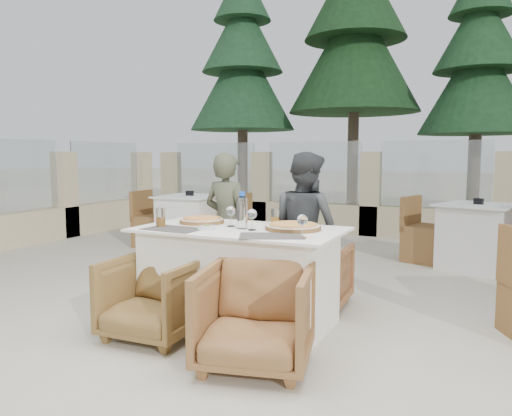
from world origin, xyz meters
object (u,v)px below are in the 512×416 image
at_px(beer_glass_right, 275,217).
at_px(armchair_near_right, 255,317).
at_px(diner_left, 227,224).
at_px(water_bottle, 242,210).
at_px(olive_dish, 207,227).
at_px(pizza_right, 293,226).
at_px(dining_table, 240,276).
at_px(bg_table_a, 190,223).
at_px(pizza_left, 202,220).
at_px(armchair_near_left, 154,297).
at_px(wine_glass_corner, 302,225).
at_px(bg_table_b, 477,237).
at_px(armchair_far_left, 230,262).
at_px(wine_glass_near, 252,218).
at_px(wine_glass_centre, 231,215).
at_px(beer_glass_left, 161,217).
at_px(armchair_far_right, 314,275).
at_px(diner_right, 305,229).

xyz_separation_m(beer_glass_right, armchair_near_right, (0.28, -0.97, -0.52)).
distance_m(beer_glass_right, diner_left, 0.80).
bearing_deg(water_bottle, armchair_near_right, -57.25).
bearing_deg(olive_dish, water_bottle, 38.33).
xyz_separation_m(pizza_right, beer_glass_right, (-0.23, 0.20, 0.04)).
xyz_separation_m(dining_table, bg_table_a, (-2.08, 2.52, 0.00)).
relative_size(pizza_left, armchair_near_left, 0.57).
relative_size(wine_glass_corner, beer_glass_right, 1.36).
bearing_deg(bg_table_b, wine_glass_corner, -90.91).
xyz_separation_m(pizza_right, armchair_far_left, (-0.86, 0.59, -0.47)).
relative_size(wine_glass_near, armchair_near_right, 0.26).
height_order(wine_glass_centre, beer_glass_left, wine_glass_centre).
bearing_deg(bg_table_b, beer_glass_right, -101.95).
bearing_deg(water_bottle, pizza_right, 16.08).
relative_size(pizza_right, armchair_far_right, 0.69).
relative_size(dining_table, wine_glass_centre, 8.70).
height_order(wine_glass_centre, diner_right, diner_right).
relative_size(diner_right, bg_table_a, 0.83).
bearing_deg(beer_glass_left, pizza_right, 15.95).
distance_m(pizza_right, wine_glass_near, 0.32).
distance_m(water_bottle, diner_right, 0.82).
relative_size(wine_glass_centre, bg_table_a, 0.11).
bearing_deg(wine_glass_corner, water_bottle, 159.13).
bearing_deg(armchair_near_left, beer_glass_right, 51.81).
xyz_separation_m(beer_glass_right, armchair_far_right, (0.20, 0.41, -0.56)).
bearing_deg(bg_table_b, wine_glass_near, -99.46).
height_order(wine_glass_centre, wine_glass_near, same).
bearing_deg(bg_table_a, beer_glass_left, -63.53).
relative_size(olive_dish, armchair_far_left, 0.15).
bearing_deg(wine_glass_centre, water_bottle, -24.90).
distance_m(beer_glass_left, armchair_far_right, 1.45).
xyz_separation_m(beer_glass_right, bg_table_a, (-2.26, 2.23, -0.45)).
bearing_deg(diner_right, olive_dish, 86.49).
bearing_deg(beer_glass_right, armchair_far_right, 63.50).
height_order(pizza_right, diner_right, diner_right).
xyz_separation_m(beer_glass_left, beer_glass_right, (0.79, 0.49, -0.01)).
distance_m(pizza_right, wine_glass_centre, 0.52).
distance_m(armchair_near_right, bg_table_a, 4.08).
height_order(wine_glass_near, beer_glass_left, wine_glass_near).
relative_size(armchair_far_left, armchair_near_left, 1.08).
xyz_separation_m(dining_table, armchair_far_left, (-0.45, 0.69, -0.06)).
bearing_deg(bg_table_a, water_bottle, -52.19).
bearing_deg(beer_glass_right, pizza_right, -39.96).
relative_size(beer_glass_right, bg_table_b, 0.08).
height_order(pizza_left, diner_left, diner_left).
height_order(wine_glass_centre, diner_left, diner_left).
relative_size(wine_glass_corner, beer_glass_left, 1.23).
xyz_separation_m(pizza_left, armchair_far_right, (0.80, 0.58, -0.51)).
relative_size(beer_glass_right, olive_dish, 1.23).
xyz_separation_m(pizza_left, wine_glass_centre, (0.32, -0.07, 0.07)).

